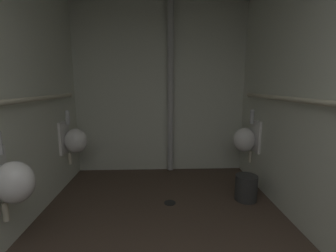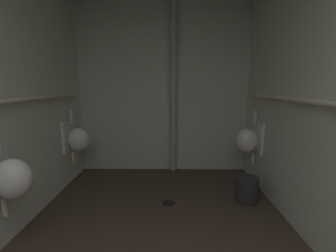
{
  "view_description": "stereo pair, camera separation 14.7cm",
  "coord_description": "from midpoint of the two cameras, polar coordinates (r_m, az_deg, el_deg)",
  "views": [
    {
      "loc": [
        -0.03,
        0.18,
        1.4
      ],
      "look_at": [
        0.09,
        2.98,
        0.9
      ],
      "focal_mm": 24.75,
      "sensor_mm": 36.0,
      "label": 1
    },
    {
      "loc": [
        0.12,
        0.18,
        1.4
      ],
      "look_at": [
        0.09,
        2.98,
        0.9
      ],
      "focal_mm": 24.75,
      "sensor_mm": 36.0,
      "label": 2
    }
  ],
  "objects": [
    {
      "name": "floor_drain",
      "position": [
        2.92,
        1.74,
        -18.37
      ],
      "size": [
        0.14,
        0.14,
        0.01
      ],
      "primitive_type": "cylinder",
      "color": "black",
      "rests_on": "ground"
    },
    {
      "name": "supply_pipe_right",
      "position": [
        2.13,
        36.11,
        4.38
      ],
      "size": [
        0.06,
        3.22,
        0.06
      ],
      "color": "beige"
    },
    {
      "name": "urinal_right_mid",
      "position": [
        3.4,
        20.39,
        -3.22
      ],
      "size": [
        0.32,
        0.3,
        0.76
      ],
      "color": "white"
    },
    {
      "name": "wall_back",
      "position": [
        3.73,
        -0.01,
        8.85
      ],
      "size": [
        2.8,
        0.06,
        2.63
      ],
      "primitive_type": "cube",
      "color": "silver",
      "rests_on": "ground"
    },
    {
      "name": "urinal_left_mid",
      "position": [
        2.28,
        -32.8,
        -10.66
      ],
      "size": [
        0.32,
        0.3,
        0.76
      ],
      "color": "white"
    },
    {
      "name": "standpipe_back_wall",
      "position": [
        3.63,
        2.48,
        8.8
      ],
      "size": [
        0.09,
        0.09,
        2.58
      ],
      "primitive_type": "cylinder",
      "color": "#B2B2B2",
      "rests_on": "ground"
    },
    {
      "name": "waste_bin",
      "position": [
        3.06,
        20.2,
        -14.48
      ],
      "size": [
        0.27,
        0.27,
        0.31
      ],
      "primitive_type": "cylinder",
      "color": "#2D2D2D",
      "rests_on": "ground"
    },
    {
      "name": "urinal_left_far",
      "position": [
        3.46,
        -20.3,
        -2.98
      ],
      "size": [
        0.32,
        0.3,
        0.76
      ],
      "color": "white"
    }
  ]
}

